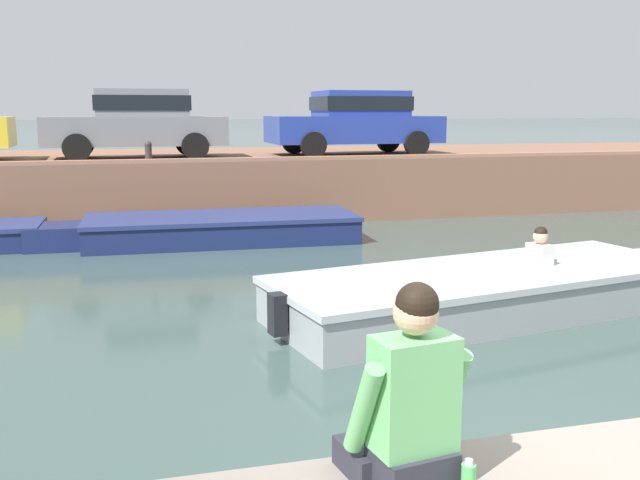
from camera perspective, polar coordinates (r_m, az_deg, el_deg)
name	(u,v)px	position (r m, az deg, el deg)	size (l,w,h in m)	color
ground_plane	(317,294)	(9.78, -0.24, -4.35)	(400.00, 400.00, 0.00)	#384C47
far_quay_wall	(228,181)	(18.41, -7.39, 4.70)	(60.00, 6.00, 1.40)	brown
far_wall_coping	(245,159)	(15.51, -6.03, 6.43)	(60.00, 0.24, 0.08)	#9F6C52
boat_moored_central_navy	(209,229)	(13.75, -8.87, 0.89)	(6.12, 2.08, 0.51)	navy
motorboat_passing	(505,289)	(9.24, 14.55, -3.82)	(6.67, 2.86, 1.03)	#93999E
car_left_inner_grey	(138,121)	(16.84, -14.36, 9.22)	(4.02, 1.93, 1.54)	slate
car_centre_blue	(356,120)	(17.69, 2.90, 9.57)	(4.16, 2.08, 1.54)	#233893
mooring_bollard_mid	(148,151)	(15.44, -13.57, 6.93)	(0.15, 0.15, 0.44)	#2D2B28
person_seated_left	(408,409)	(3.30, 7.05, -13.26)	(0.57, 0.57, 0.96)	#282833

